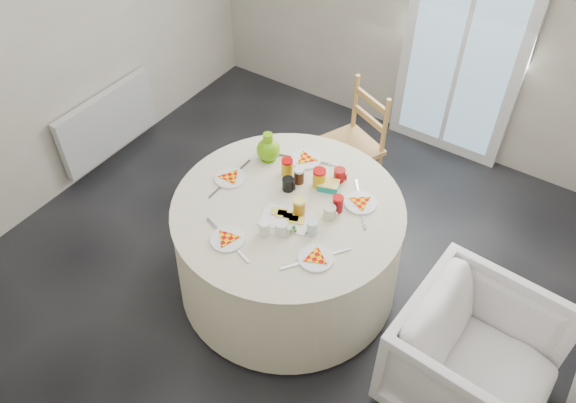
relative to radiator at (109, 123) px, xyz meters
The scene contains 13 objects.
floor 1.99m from the radiator, ahead, with size 4.00×4.00×0.00m, color black.
wall_left 0.94m from the radiator, 106.70° to the right, with size 0.02×4.00×2.60m, color #BCB5A3.
glass_door 3.00m from the radiator, 36.79° to the left, with size 1.00×0.08×2.10m, color silver.
radiator is the anchor object (origin of this frame).
table 2.05m from the radiator, ahead, with size 1.52×1.52×0.77m, color beige.
wooden_chair 2.05m from the radiator, 21.61° to the left, with size 0.43×0.41×0.96m, color #B2774D, non-canonical shape.
armchair 3.41m from the radiator, ahead, with size 0.82×0.77×0.85m, color white.
place_settings 2.09m from the radiator, ahead, with size 1.12×1.12×0.02m, color white, non-canonical shape.
jar_cluster 2.12m from the radiator, ahead, with size 0.51×0.25×0.15m, color #9D5412, non-canonical shape.
butter_tub 2.19m from the radiator, ahead, with size 0.14×0.10×0.05m, color #0E978D.
green_pitcher 1.73m from the radiator, ahead, with size 0.16×0.16×0.21m, color #60AB0C, non-canonical shape.
cheese_platter 2.16m from the radiator, 10.95° to the right, with size 0.30×0.19×0.04m, color silver, non-canonical shape.
mugs_glasses 2.18m from the radiator, ahead, with size 0.58×0.58×0.11m, color gray, non-canonical shape.
Camera 1 is at (1.45, -2.15, 3.26)m, focal length 35.00 mm.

